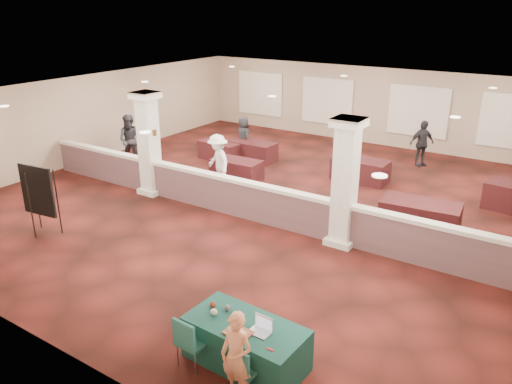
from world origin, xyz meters
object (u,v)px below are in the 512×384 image
Objects in this scene: near_table at (246,344)px; easel_board at (38,191)px; far_table_back_left at (253,151)px; far_table_front_left at (221,150)px; attendee_a at (131,140)px; far_table_front_center at (237,170)px; attendee_c at (422,143)px; attendee_b at (218,162)px; far_table_back_center at (360,170)px; conf_chair_main at (243,366)px; attendee_d at (243,136)px; conf_chair_side at (190,339)px; far_table_front_right at (420,217)px; woman at (237,357)px.

easel_board reaches higher than near_table.
far_table_back_left is at bearing 77.10° from easel_board.
attendee_a is (-2.26, -2.42, 0.61)m from far_table_front_left.
attendee_c is (4.79, 4.98, 0.50)m from far_table_front_center.
near_table is 12.53m from attendee_c.
attendee_b is at bearing 132.84° from near_table.
far_table_back_left is at bearing 10.57° from attendee_a.
near_table is at bearing -78.78° from far_table_back_center.
far_table_back_left is 4.35m from far_table_back_center.
attendee_a is (-7.72, -3.00, 0.57)m from far_table_back_center.
far_table_front_center is at bearing 130.24° from conf_chair_main.
attendee_b is (-3.58, -3.20, 0.52)m from far_table_back_center.
far_table_back_center is 1.20× the size of attendee_d.
far_table_front_center is at bearing -148.60° from far_table_back_center.
conf_chair_main is at bearing 3.37° from conf_chair_side.
attendee_b is (-6.41, -0.30, 0.49)m from far_table_front_right.
conf_chair_side is at bearing -175.05° from conf_chair_main.
woman reaches higher than near_table.
woman is at bearing -102.85° from conf_chair_main.
woman is at bearing -67.70° from attendee_a.
attendee_c is at bearing 26.72° from far_table_back_left.
easel_board is 1.11× the size of attendee_c.
far_table_front_left is (-7.74, 9.70, -0.16)m from conf_chair_main.
far_table_front_center is at bearing -19.93° from attendee_a.
far_table_front_right is 1.13× the size of far_table_back_left.
easel_board reaches higher than attendee_c.
conf_chair_side reaches higher than conf_chair_main.
conf_chair_main reaches higher than far_table_front_left.
far_table_front_center is 2.89m from attendee_d.
near_table is at bearing 150.12° from attendee_d.
far_table_back_left reaches higher than far_table_front_left.
conf_chair_main is 12.38m from attendee_a.
conf_chair_side is 8.57m from attendee_b.
conf_chair_side reaches higher than near_table.
attendee_d reaches higher than far_table_front_left.
easel_board reaches higher than far_table_front_right.
far_table_back_center is at bearing 0.00° from far_table_back_left.
woman is 13.24m from attendee_c.
far_table_front_left is 3.27m from attendee_b.
easel_board reaches higher than far_table_back_left.
easel_board reaches higher than conf_chair_main.
far_table_back_left is at bearing 156.35° from attendee_c.
attendee_c is at bearing 99.03° from conf_chair_main.
attendee_d is (-6.92, 10.00, 0.38)m from near_table.
near_table is 9.89m from far_table_back_center.
attendee_b reaches higher than woman.
far_table_front_left is at bearing 153.31° from attendee_b.
far_table_front_center is at bearing -70.49° from far_table_back_left.
conf_chair_side is 0.57× the size of far_table_front_left.
easel_board is 5.54m from attendee_b.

